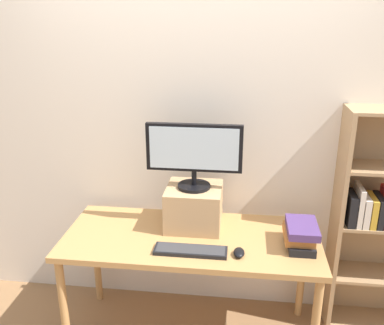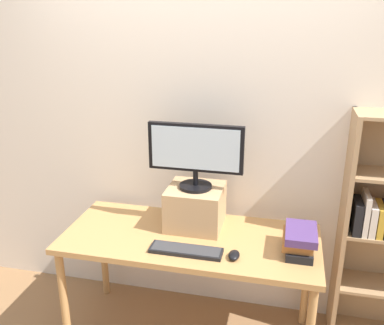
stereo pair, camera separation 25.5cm
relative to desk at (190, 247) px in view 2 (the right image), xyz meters
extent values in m
cube|color=beige|center=(0.00, 0.46, 0.62)|extent=(7.00, 0.08, 2.60)
cube|color=#B7844C|center=(0.00, 0.00, 0.06)|extent=(1.58, 0.69, 0.04)
cylinder|color=#B7844C|center=(-0.74, -0.30, -0.32)|extent=(0.05, 0.05, 0.72)
cylinder|color=#B7844C|center=(-0.74, 0.30, -0.32)|extent=(0.05, 0.05, 0.72)
cylinder|color=#B7844C|center=(0.74, 0.30, -0.32)|extent=(0.05, 0.05, 0.72)
cube|color=tan|center=(0.93, 0.28, 0.09)|extent=(0.03, 0.28, 1.53)
cube|color=black|center=(0.99, 0.25, 0.21)|extent=(0.05, 0.20, 0.21)
cube|color=silver|center=(1.04, 0.25, 0.23)|extent=(0.03, 0.20, 0.25)
cube|color=silver|center=(1.08, 0.25, 0.20)|extent=(0.04, 0.20, 0.19)
cube|color=gold|center=(1.12, 0.25, 0.20)|extent=(0.04, 0.20, 0.19)
cube|color=tan|center=(0.00, 0.15, 0.21)|extent=(0.35, 0.34, 0.27)
cylinder|color=black|center=(0.00, 0.15, 0.35)|extent=(0.21, 0.21, 0.02)
cylinder|color=black|center=(0.00, 0.15, 0.41)|extent=(0.03, 0.03, 0.09)
cube|color=black|center=(0.00, 0.15, 0.61)|extent=(0.59, 0.04, 0.30)
cube|color=silver|center=(0.00, 0.13, 0.61)|extent=(0.55, 0.00, 0.26)
cube|color=black|center=(0.02, -0.19, 0.09)|extent=(0.42, 0.12, 0.02)
cube|color=#333335|center=(0.02, -0.19, 0.10)|extent=(0.40, 0.11, 0.00)
ellipsoid|color=black|center=(0.30, -0.19, 0.09)|extent=(0.06, 0.10, 0.04)
cube|color=black|center=(0.66, -0.05, 0.10)|extent=(0.15, 0.25, 0.05)
cube|color=#AD662D|center=(0.64, -0.03, 0.15)|extent=(0.17, 0.24, 0.05)
cube|color=#4C336B|center=(0.66, -0.04, 0.20)|extent=(0.18, 0.27, 0.05)
camera|label=1|loc=(0.29, -2.32, 1.40)|focal=40.00mm
camera|label=2|loc=(0.54, -2.28, 1.40)|focal=40.00mm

